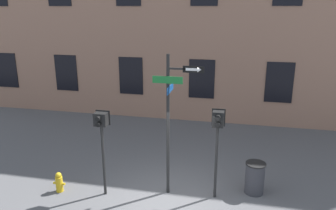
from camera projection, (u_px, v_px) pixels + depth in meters
name	position (u px, v px, depth m)	size (l,w,h in m)	color
ground_plane	(169.00, 206.00, 9.03)	(60.00, 60.00, 0.00)	#515154
street_sign_pole	(171.00, 115.00, 8.98)	(1.37, 0.75, 4.09)	black
pedestrian_signal_left	(102.00, 130.00, 9.03)	(0.41, 0.40, 2.53)	black
pedestrian_signal_right	(218.00, 130.00, 8.85)	(0.37, 0.40, 2.62)	black
fire_hydrant	(59.00, 182.00, 9.65)	(0.37, 0.21, 0.62)	gold
trash_bin	(255.00, 178.00, 9.54)	(0.58, 0.58, 0.95)	#333338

